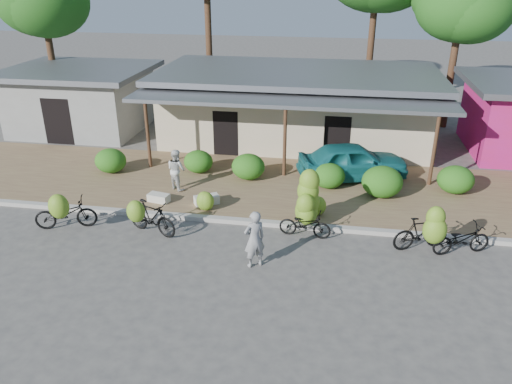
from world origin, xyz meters
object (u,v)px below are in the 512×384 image
Objects in this scene: tree_near_right at (458,2)px; bike_far_left at (65,212)px; vendor at (254,239)px; bystander at (176,169)px; bike_far_right at (461,239)px; bike_center at (307,208)px; bike_right at (426,231)px; sack_near at (207,200)px; teal_van at (353,161)px; sack_far at (159,198)px; bike_left at (149,217)px.

bike_far_left is (-13.73, -13.94, -5.57)m from tree_near_right.
bystander is at bearing -84.64° from vendor.
bike_far_right is 1.22× the size of bystander.
bike_center is at bearing 63.52° from bike_far_right.
bike_right is 7.37m from sack_near.
bike_right is 1.18× the size of bystander.
bike_far_right is 6.11m from vendor.
bystander reaches higher than bike_far_left.
sack_near is 4.20m from vendor.
teal_van reaches higher than bike_far_right.
bike_far_right is 8.37m from sack_near.
tree_near_right is 4.61× the size of vendor.
bike_far_right is (1.06, 0.12, -0.26)m from bike_right.
bike_center is 0.48× the size of teal_van.
vendor is at bearing 155.13° from bike_center.
bike_right is (11.14, 0.43, 0.12)m from bike_far_left.
teal_van is (2.75, 6.65, -0.01)m from vendor.
bike_far_right is at bearing -92.04° from bike_center.
tree_near_right reaches higher than bike_far_left.
vendor is 7.19m from teal_van.
tree_near_right is 17.38m from sack_far.
bike_center is 5.47m from sack_far.
bike_left is at bearing 73.21° from bike_far_right.
teal_van reaches higher than sack_far.
bike_left is 4.93m from bike_center.
teal_van is at bearing -146.24° from vendor.
bike_far_left is at bearing -149.82° from sack_near.
bike_left is at bearing -53.09° from vendor.
sack_near is (-8.17, 1.80, -0.20)m from bike_far_right.
bike_far_left is at bearing 70.61° from bike_right.
sack_near is (-3.59, 1.23, -0.57)m from bike_center.
bystander is (2.62, 3.44, 0.29)m from bike_far_left.
bike_right is at bearing -106.10° from bike_far_left.
tree_near_right reaches higher than sack_near.
bike_center reaches higher than teal_van.
bystander is (0.31, 1.19, 0.63)m from sack_far.
bike_center is 2.75× the size of sack_far.
bystander is (-5.00, 2.33, 0.05)m from bike_center.
bike_center is 2.42× the size of sack_near.
bike_left is at bearing -119.10° from sack_near.
tree_near_right is at bearing -62.87° from bike_far_left.
vendor reaches higher than bystander.
sack_far is 5.29m from vendor.
bike_far_left is 4.34m from bystander.
bike_far_left is 1.13× the size of bike_right.
tree_near_right reaches higher than bike_left.
bike_center is 3.59m from bike_right.
sack_near is at bearing -129.92° from tree_near_right.
bike_right reaches higher than sack_far.
teal_van is at bearing -13.30° from bike_center.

